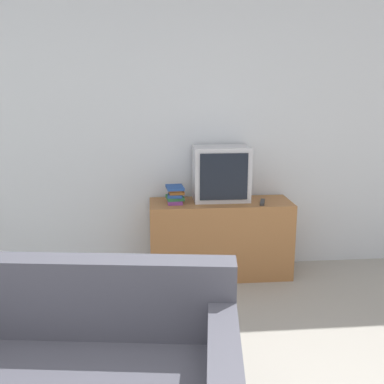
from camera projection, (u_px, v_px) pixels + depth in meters
The scene contains 5 objects.
wall_back at pixel (165, 132), 4.13m from camera, with size 9.00×0.06×2.60m.
tv_stand at pixel (220, 239), 4.12m from camera, with size 1.28×0.44×0.70m.
television at pixel (221, 174), 4.05m from camera, with size 0.50×0.32×0.49m.
book_stack at pixel (175, 195), 3.99m from camera, with size 0.16×0.22×0.15m.
remote_on_stand at pixel (262, 202), 3.98m from camera, with size 0.08×0.18×0.02m.
Camera 1 is at (-0.12, -1.12, 1.70)m, focal length 42.00 mm.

